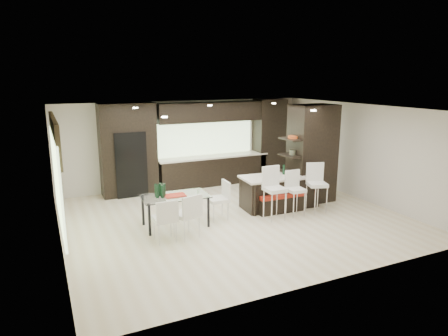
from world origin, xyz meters
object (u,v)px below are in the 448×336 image
dining_table (176,211)px  chair_far (165,222)px  bench (279,202)px  floor_vase (299,180)px  chair_end (218,202)px  stool_mid (295,198)px  kitchen_island (279,191)px  stool_left (275,199)px  stool_right (317,193)px  chair_near (186,217)px

dining_table → chair_far: bearing=-120.5°
bench → floor_vase: size_ratio=1.11×
floor_vase → chair_end: floor_vase is taller
chair_far → chair_end: (1.57, 0.75, 0.00)m
stool_mid → dining_table: size_ratio=0.60×
kitchen_island → chair_far: chair_far is taller
stool_left → chair_end: bearing=154.7°
stool_right → chair_far: size_ratio=1.18×
stool_mid → chair_near: (-2.96, -0.19, 0.00)m
stool_left → chair_near: size_ratio=1.14×
kitchen_island → bench: bearing=-117.2°
stool_left → chair_far: (-2.81, -0.15, -0.09)m
stool_right → stool_mid: bearing=-164.3°
chair_near → chair_end: 1.33m
chair_end → dining_table: bearing=92.5°
kitchen_island → chair_end: size_ratio=2.35×
stool_mid → bench: size_ratio=0.71×
floor_vase → chair_far: size_ratio=1.33×
stool_mid → stool_right: size_ratio=0.90×
dining_table → stool_left: bearing=-12.3°
floor_vase → chair_end: bearing=-170.6°
stool_mid → chair_end: size_ratio=1.05×
dining_table → floor_vase: bearing=9.0°
stool_right → chair_far: bearing=-160.1°
bench → chair_near: bearing=-165.8°
chair_near → chair_far: bearing=162.2°
stool_mid → stool_right: bearing=0.6°
stool_mid → dining_table: bearing=171.8°
kitchen_island → stool_mid: 0.75m
stool_left → chair_near: bearing=-175.4°
kitchen_island → floor_vase: 0.88m
stool_left → chair_near: stool_left is taller
stool_left → chair_far: stool_left is taller
stool_left → floor_vase: floor_vase is taller
stool_right → bench: (-0.81, 0.48, -0.27)m
floor_vase → stool_mid: bearing=-128.8°
stool_left → chair_near: (-2.33, -0.16, -0.07)m
kitchen_island → chair_end: 1.88m
kitchen_island → chair_far: bearing=-161.0°
stool_right → dining_table: bearing=-171.6°
bench → chair_far: size_ratio=1.48×
stool_mid → chair_far: bearing=-174.3°
stool_left → floor_vase: 1.80m
kitchen_island → dining_table: 2.97m
stool_left → floor_vase: (1.46, 1.05, 0.05)m
chair_end → floor_vase: bearing=-78.0°
kitchen_island → bench: (-0.17, -0.29, -0.18)m
stool_left → stool_mid: stool_left is taller
stool_left → stool_mid: size_ratio=1.15×
stool_right → dining_table: stool_right is taller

